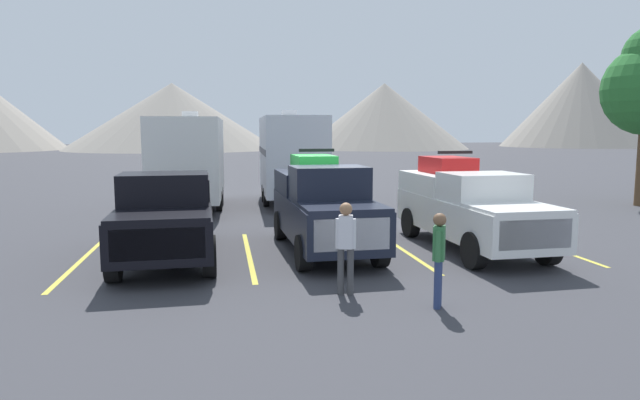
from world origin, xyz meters
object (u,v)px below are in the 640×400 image
(camper_trailer_a, at_px, (189,158))
(person_b, at_px, (439,253))
(camper_trailer_b, at_px, (291,155))
(person_a, at_px, (346,242))
(pickup_truck_a, at_px, (167,213))
(pickup_truck_c, at_px, (468,205))
(pickup_truck_b, at_px, (323,205))

(camper_trailer_a, relative_size, person_b, 4.73)
(camper_trailer_b, height_order, person_a, camper_trailer_b)
(camper_trailer_a, distance_m, camper_trailer_b, 4.18)
(camper_trailer_a, height_order, person_a, camper_trailer_a)
(pickup_truck_a, relative_size, person_b, 3.46)
(pickup_truck_c, distance_m, person_b, 5.32)
(person_a, height_order, person_b, person_a)
(camper_trailer_b, height_order, person_b, camper_trailer_b)
(camper_trailer_a, bearing_deg, pickup_truck_c, -49.04)
(pickup_truck_a, xyz_separation_m, pickup_truck_b, (3.84, 0.18, 0.08))
(pickup_truck_b, relative_size, person_a, 3.10)
(pickup_truck_b, height_order, camper_trailer_b, camper_trailer_b)
(person_a, xyz_separation_m, person_b, (1.41, -1.04, -0.04))
(pickup_truck_c, xyz_separation_m, person_a, (-4.06, -3.57, -0.13))
(pickup_truck_a, distance_m, person_a, 5.16)
(pickup_truck_b, xyz_separation_m, person_b, (1.13, -4.96, -0.22))
(camper_trailer_a, xyz_separation_m, camper_trailer_b, (4.10, 0.80, 0.05))
(person_a, bearing_deg, pickup_truck_b, 85.89)
(pickup_truck_a, relative_size, person_a, 3.31)
(camper_trailer_b, distance_m, person_b, 14.17)
(camper_trailer_a, xyz_separation_m, person_a, (3.48, -12.26, -1.01))
(pickup_truck_a, bearing_deg, pickup_truck_c, -1.23)
(person_a, bearing_deg, person_b, -36.49)
(camper_trailer_a, bearing_deg, person_a, -74.14)
(pickup_truck_a, height_order, person_a, pickup_truck_a)
(camper_trailer_b, bearing_deg, camper_trailer_a, -168.91)
(pickup_truck_b, xyz_separation_m, camper_trailer_a, (-3.76, 8.34, 0.84))
(pickup_truck_b, bearing_deg, pickup_truck_c, -5.26)
(pickup_truck_a, height_order, camper_trailer_b, camper_trailer_b)
(pickup_truck_c, bearing_deg, camper_trailer_b, 109.93)
(pickup_truck_c, xyz_separation_m, person_b, (-2.65, -4.61, -0.18))
(camper_trailer_a, bearing_deg, camper_trailer_b, 11.09)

